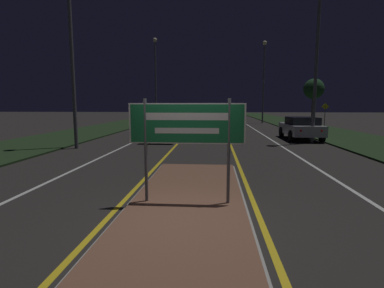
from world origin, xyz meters
The scene contains 22 objects.
ground_plane centered at (0.00, 0.00, 0.00)m, with size 160.00×160.00×0.00m, color #282623.
median_island centered at (0.00, 0.67, 0.04)m, with size 2.62×8.44×0.10m.
verge_left centered at (-9.50, 20.00, 0.04)m, with size 5.00×100.00×0.08m.
verge_right centered at (9.50, 20.00, 0.04)m, with size 5.00×100.00×0.08m.
centre_line_yellow_left centered at (-1.50, 25.00, 0.00)m, with size 0.12×70.00×0.01m.
centre_line_yellow_right centered at (1.50, 25.00, 0.00)m, with size 0.12×70.00×0.01m.
lane_line_white_left centered at (-4.20, 25.00, 0.00)m, with size 0.12×70.00×0.01m.
lane_line_white_right centered at (4.20, 25.00, 0.00)m, with size 0.12×70.00×0.01m.
edge_line_white_left centered at (-7.20, 25.00, 0.00)m, with size 0.10×70.00×0.01m.
edge_line_white_right centered at (7.20, 25.00, 0.00)m, with size 0.10×70.00×0.01m.
highway_sign centered at (0.00, 0.66, 1.73)m, with size 2.50×0.07×2.26m.
streetlight_left_near centered at (-6.41, 8.92, 6.26)m, with size 0.53×0.53×9.79m.
streetlight_left_far centered at (-6.21, 28.99, 5.90)m, with size 0.47×0.47×9.70m.
streetlight_right_near centered at (6.24, 11.94, 6.34)m, with size 0.57×0.57×9.53m.
streetlight_right_far centered at (6.32, 30.71, 5.96)m, with size 0.50×0.50×9.54m.
car_receding_0 centered at (6.08, 13.75, 0.77)m, with size 2.02×4.28×1.43m.
car_receding_1 centered at (2.59, 24.24, 0.70)m, with size 1.97×4.24×1.31m.
car_approaching_0 centered at (-2.54, 12.85, 0.76)m, with size 1.98×4.24×1.46m.
car_approaching_1 centered at (-2.72, 25.07, 0.76)m, with size 1.94×4.66×1.45m.
car_approaching_2 centered at (-5.70, 34.64, 0.75)m, with size 1.97×4.64×1.39m.
warning_sign centered at (10.25, 21.43, 1.45)m, with size 0.60×0.06×2.26m.
roadside_palm_right centered at (9.98, 23.93, 3.64)m, with size 1.91×1.91×4.57m.
Camera 1 is at (0.59, -5.68, 2.24)m, focal length 28.00 mm.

